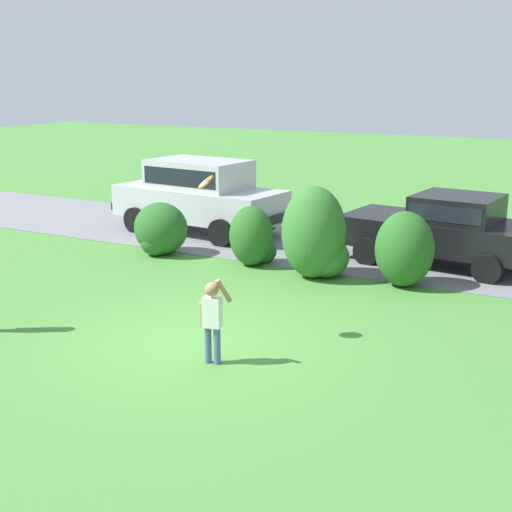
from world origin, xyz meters
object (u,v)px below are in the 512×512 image
child_thrower (212,316)px  frisbee (206,182)px  parked_suv (199,192)px  parked_sedan (446,227)px

child_thrower → frisbee: 2.02m
parked_suv → child_thrower: bearing=-55.8°
parked_sedan → child_thrower: 7.25m
parked_suv → parked_sedan: bearing=-1.6°
parked_sedan → child_thrower: bearing=-102.2°
parked_sedan → child_thrower: (-1.53, -7.08, -0.13)m
parked_sedan → frisbee: bearing=-108.5°
parked_suv → frisbee: frisbee is taller
parked_sedan → parked_suv: parked_suv is taller
parked_suv → child_thrower: parked_suv is taller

